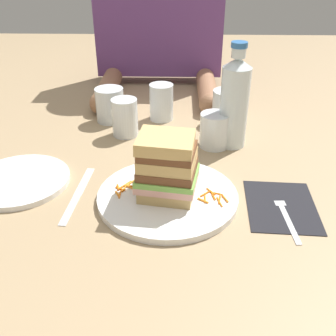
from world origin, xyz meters
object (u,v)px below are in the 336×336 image
(sandwich, at_px, (167,167))
(juice_glass, at_px, (214,132))
(empty_tumbler_3, at_px, (161,102))
(napkin_dark, at_px, (281,206))
(empty_tumbler_0, at_px, (227,107))
(side_plate, at_px, (19,181))
(water_bottle, at_px, (234,101))
(empty_tumbler_2, at_px, (125,117))
(knife, at_px, (77,196))
(fork, at_px, (285,211))
(main_plate, at_px, (168,197))
(empty_tumbler_1, at_px, (110,105))

(sandwich, height_order, juice_glass, sandwich)
(empty_tumbler_3, bearing_deg, napkin_dark, -59.30)
(empty_tumbler_0, relative_size, side_plate, 0.44)
(side_plate, bearing_deg, water_bottle, 22.53)
(napkin_dark, relative_size, empty_tumbler_2, 1.74)
(juice_glass, distance_m, water_bottle, 0.09)
(knife, height_order, empty_tumbler_0, empty_tumbler_0)
(fork, height_order, water_bottle, water_bottle)
(fork, height_order, juice_glass, juice_glass)
(main_plate, relative_size, sandwich, 2.19)
(sandwich, bearing_deg, empty_tumbler_1, 113.76)
(empty_tumbler_1, relative_size, side_plate, 0.45)
(knife, relative_size, empty_tumbler_2, 2.10)
(knife, relative_size, empty_tumbler_1, 2.18)
(napkin_dark, xyz_separation_m, empty_tumbler_1, (-0.38, 0.39, 0.04))
(juice_glass, height_order, empty_tumbler_2, empty_tumbler_2)
(juice_glass, bearing_deg, sandwich, -114.78)
(water_bottle, bearing_deg, juice_glass, -166.76)
(empty_tumbler_1, bearing_deg, empty_tumbler_3, 6.23)
(fork, height_order, side_plate, side_plate)
(napkin_dark, xyz_separation_m, empty_tumbler_3, (-0.24, 0.41, 0.05))
(main_plate, distance_m, water_bottle, 0.30)
(empty_tumbler_0, relative_size, empty_tumbler_1, 0.98)
(fork, distance_m, juice_glass, 0.29)
(napkin_dark, xyz_separation_m, knife, (-0.39, 0.02, 0.00))
(napkin_dark, distance_m, juice_glass, 0.27)
(napkin_dark, distance_m, knife, 0.39)
(juice_glass, height_order, empty_tumbler_1, empty_tumbler_1)
(empty_tumbler_0, distance_m, side_plate, 0.56)
(juice_glass, relative_size, side_plate, 0.40)
(empty_tumbler_1, bearing_deg, main_plate, -66.15)
(empty_tumbler_1, bearing_deg, juice_glass, -28.34)
(sandwich, relative_size, water_bottle, 0.50)
(napkin_dark, bearing_deg, empty_tumbler_0, 99.64)
(juice_glass, bearing_deg, knife, -141.74)
(main_plate, bearing_deg, juice_glass, 65.30)
(sandwich, xyz_separation_m, empty_tumbler_1, (-0.17, 0.38, -0.03))
(side_plate, bearing_deg, juice_glass, 23.43)
(water_bottle, xyz_separation_m, empty_tumbler_2, (-0.26, 0.05, -0.06))
(water_bottle, bearing_deg, main_plate, -121.70)
(napkin_dark, bearing_deg, fork, -87.01)
(sandwich, relative_size, side_plate, 0.60)
(knife, distance_m, empty_tumbler_3, 0.42)
(water_bottle, bearing_deg, sandwich, -121.75)
(empty_tumbler_3, distance_m, side_plate, 0.44)
(knife, xyz_separation_m, empty_tumbler_1, (0.01, 0.37, 0.04))
(empty_tumbler_0, xyz_separation_m, empty_tumbler_2, (-0.26, -0.09, 0.00))
(empty_tumbler_2, bearing_deg, knife, -102.59)
(knife, relative_size, empty_tumbler_0, 2.22)
(empty_tumbler_3, bearing_deg, knife, -111.29)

